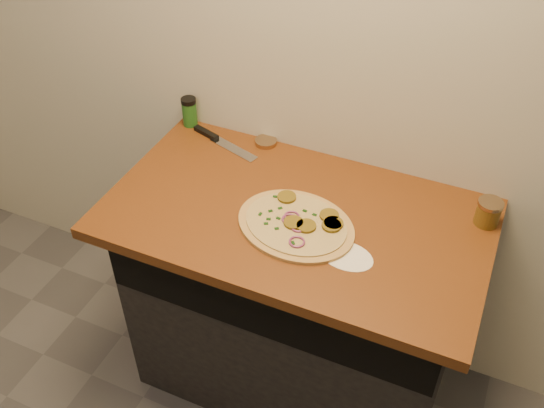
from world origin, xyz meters
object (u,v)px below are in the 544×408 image
at_px(chefs_knife, 219,140).
at_px(spice_shaker, 189,112).
at_px(pizza, 297,224).
at_px(salsa_jar, 488,212).

xyz_separation_m(chefs_knife, spice_shaker, (-0.15, 0.06, 0.05)).
bearing_deg(pizza, spice_shaker, 148.00).
height_order(chefs_knife, spice_shaker, spice_shaker).
bearing_deg(salsa_jar, chefs_knife, 176.66).
bearing_deg(chefs_knife, spice_shaker, 159.27).
distance_m(pizza, salsa_jar, 0.58).
bearing_deg(pizza, salsa_jar, 25.44).
height_order(pizza, salsa_jar, salsa_jar).
distance_m(chefs_knife, salsa_jar, 0.95).
bearing_deg(spice_shaker, pizza, -32.00).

